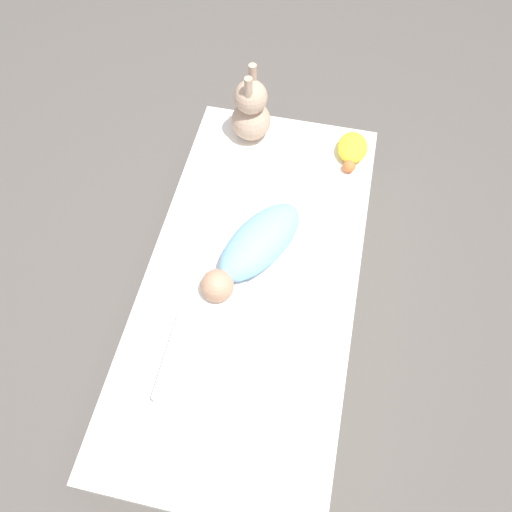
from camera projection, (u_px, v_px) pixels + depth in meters
ground_plane at (252, 302)px, 2.01m from camera, size 12.00×12.00×0.00m
bed_mattress at (252, 289)px, 1.91m from camera, size 1.60×0.76×0.23m
burp_cloth at (216, 298)px, 1.76m from camera, size 0.16×0.18×0.02m
swaddled_baby at (254, 247)px, 1.80m from camera, size 0.48×0.35×0.14m
pillow at (219, 365)px, 1.61m from camera, size 0.31×0.35×0.08m
bunny_plush at (251, 112)px, 2.04m from camera, size 0.17×0.17×0.33m
turtle_plush at (352, 149)px, 2.07m from camera, size 0.21×0.12×0.07m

